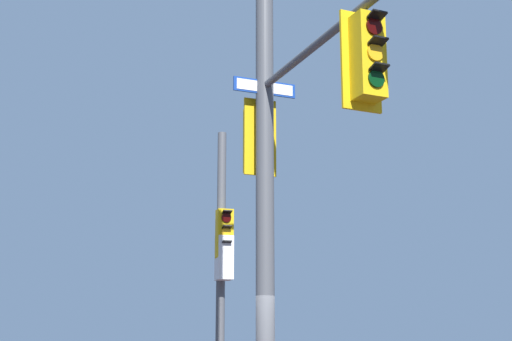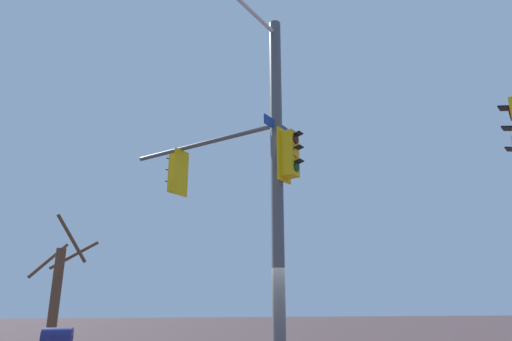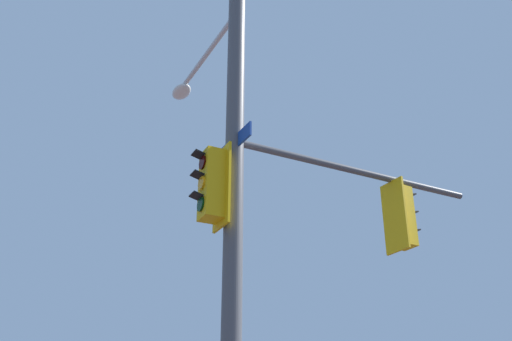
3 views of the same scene
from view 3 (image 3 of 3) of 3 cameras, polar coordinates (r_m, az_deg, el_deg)
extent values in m
cylinder|color=#4C4F54|center=(8.74, -2.22, -6.02)|extent=(0.29, 0.29, 8.81)
cylinder|color=silver|center=(11.79, -4.78, 11.10)|extent=(1.92, 2.07, 0.10)
ellipsoid|color=silver|center=(12.80, -7.21, 7.55)|extent=(0.67, 0.69, 0.20)
cylinder|color=#4C4F54|center=(10.48, 9.84, -0.10)|extent=(3.61, 3.34, 0.12)
cube|color=gold|center=(10.74, 13.91, -4.41)|extent=(0.46, 0.47, 1.10)
cube|color=gold|center=(10.63, 13.23, -4.26)|extent=(0.39, 0.45, 1.30)
cylinder|color=#2F0403|center=(10.97, 14.36, -2.89)|extent=(0.17, 0.19, 0.22)
cube|color=black|center=(11.07, 14.58, -2.38)|extent=(0.26, 0.26, 0.06)
cylinder|color=#F2A814|center=(10.85, 14.55, -4.55)|extent=(0.17, 0.19, 0.22)
cube|color=black|center=(10.94, 14.77, -4.02)|extent=(0.26, 0.26, 0.06)
cylinder|color=black|center=(10.74, 14.75, -6.24)|extent=(0.17, 0.19, 0.22)
cube|color=black|center=(10.83, 14.97, -5.70)|extent=(0.26, 0.26, 0.06)
cylinder|color=#4C4F54|center=(10.97, 13.57, -1.36)|extent=(0.04, 0.04, 0.15)
cube|color=gold|center=(8.86, -4.29, -1.40)|extent=(0.47, 0.47, 1.10)
cube|color=gold|center=(8.92, -3.29, -1.60)|extent=(0.41, 0.43, 1.30)
cylinder|color=#2F0403|center=(8.94, -5.20, 0.78)|extent=(0.17, 0.18, 0.22)
cube|color=black|center=(8.97, -5.61, 1.57)|extent=(0.26, 0.26, 0.06)
cylinder|color=#F2A814|center=(8.80, -5.28, -1.21)|extent=(0.17, 0.18, 0.22)
cube|color=black|center=(8.83, -5.70, -0.40)|extent=(0.26, 0.26, 0.06)
cylinder|color=black|center=(8.67, -5.37, -3.26)|extent=(0.17, 0.18, 0.22)
cube|color=black|center=(8.69, -5.80, -2.44)|extent=(0.26, 0.26, 0.06)
cube|color=navy|center=(9.34, -2.07, 2.67)|extent=(0.76, 0.84, 0.24)
cube|color=white|center=(9.35, -1.97, 2.64)|extent=(0.68, 0.75, 0.18)
camera|label=1|loc=(14.66, 53.81, -14.84)|focal=53.08mm
camera|label=2|loc=(15.95, -35.27, -19.99)|focal=30.27mm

